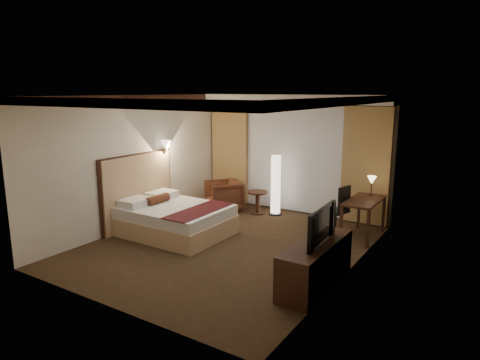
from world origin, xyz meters
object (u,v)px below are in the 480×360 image
Objects in this scene: floor_lamp at (276,185)px; side_table at (258,202)px; dresser at (316,264)px; bed at (176,220)px; television at (315,223)px; office_chair at (336,209)px; desk at (363,218)px; armchair at (224,194)px.

side_table is at bearing -159.51° from floor_lamp.
side_table is 0.31× the size of dresser.
bed is 3.30m from television.
floor_lamp is (0.39, 0.14, 0.43)m from side_table.
office_chair reaches higher than side_table.
television is (3.17, -0.63, 0.66)m from bed.
desk is 1.19× the size of office_chair.
floor_lamp is 1.70m from office_chair.
floor_lamp is at bearing 66.10° from bed.
television is at bearing -62.17° from office_chair.
dresser is at bearing -46.86° from side_table.
desk is at bearing -6.99° from side_table.
dresser is (2.58, -2.76, 0.07)m from side_table.
desk is at bearing 91.17° from dresser.
office_chair reaches higher than bed.
television reaches higher than desk.
office_chair reaches higher than dresser.
television is at bearing 180.00° from dresser.
office_chair is (-0.54, -0.05, 0.12)m from desk.
side_table is at bearing 133.14° from dresser.
desk is 0.70× the size of dresser.
floor_lamp is 0.82× the size of dresser.
bed is 1.95× the size of television.
armchair is at bearing -164.11° from floor_lamp.
office_chair is at bearing 34.04° from bed.
bed is 3.16m from office_chair.
dresser is at bearing 1.23° from armchair.
dresser is (2.20, -2.90, -0.36)m from floor_lamp.
bed is 3.26m from dresser.
armchair is 1.50× the size of side_table.
office_chair is (2.00, -0.36, 0.23)m from side_table.
floor_lamp is at bearing 34.59° from television.
armchair reaches higher than side_table.
armchair is at bearing 178.07° from desk.
dresser reaches higher than bed.
dresser is 0.62m from television.
floor_lamp reaches higher than office_chair.
dresser is at bearing -52.87° from floor_lamp.
armchair is at bearing 95.77° from bed.
bed is at bearing -46.03° from armchair.
bed is at bearing -106.27° from side_table.
bed is 1.43× the size of floor_lamp.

